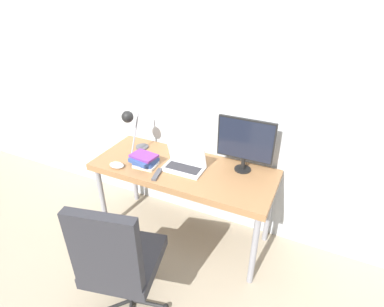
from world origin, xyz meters
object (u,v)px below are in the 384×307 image
Objects in this scene: laptop at (184,164)px; game_controller at (117,165)px; desk_lamp at (131,123)px; book_stack at (145,160)px; office_chair at (118,259)px; monitor at (245,142)px.

game_controller is at bearing -156.87° from laptop.
book_stack is at bearing -32.11° from desk_lamp.
desk_lamp is at bearing 177.35° from laptop.
office_chair reaches higher than game_controller.
laptop is at bearing 17.34° from book_stack.
book_stack is at bearing -162.66° from laptop.
monitor is 1.13m from game_controller.
book_stack is (-0.80, -0.30, -0.22)m from monitor.
monitor reaches higher than game_controller.
monitor is 1.31m from office_chair.
book_stack is at bearing 31.53° from game_controller.
game_controller is (-0.21, -0.13, -0.03)m from book_stack.
laptop is 0.35m from book_stack.
desk_lamp is at bearing 90.09° from game_controller.
monitor reaches higher than book_stack.
laptop is 1.47× the size of book_stack.
laptop is 0.80× the size of desk_lamp.
monitor is 1.08× the size of desk_lamp.
laptop reaches higher than book_stack.
office_chair is at bearing -53.64° from game_controller.
office_chair is (0.51, -0.95, -0.51)m from desk_lamp.
office_chair is (-0.50, -1.12, -0.46)m from monitor.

